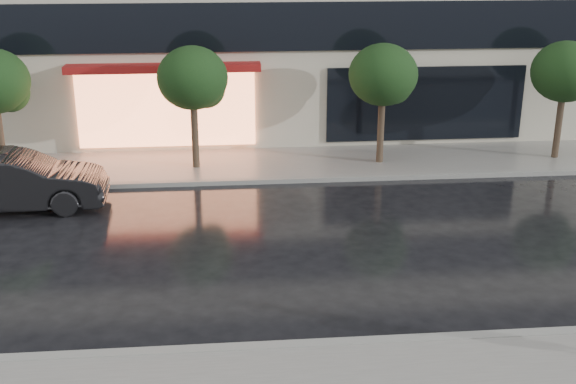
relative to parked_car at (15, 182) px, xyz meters
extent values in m
plane|color=black|center=(7.82, -6.89, -0.80)|extent=(120.00, 120.00, 0.00)
cube|color=slate|center=(7.82, 3.36, -0.74)|extent=(60.00, 3.50, 0.12)
cube|color=gray|center=(7.82, -7.89, -0.73)|extent=(60.00, 0.25, 0.14)
cube|color=gray|center=(7.82, 1.61, -0.73)|extent=(60.00, 0.25, 0.14)
cube|color=black|center=(7.82, 5.05, 3.50)|extent=(28.00, 0.12, 1.60)
cube|color=#FF8C59|center=(3.82, 5.03, 0.80)|extent=(6.00, 0.10, 2.60)
cube|color=maroon|center=(3.82, 4.70, 2.25)|extent=(6.40, 0.70, 0.25)
cube|color=black|center=(12.82, 5.05, 0.80)|extent=(7.00, 0.10, 2.60)
cylinder|color=#33261C|center=(-1.18, 3.11, 0.30)|extent=(0.22, 0.22, 2.20)
sphere|color=black|center=(-0.78, 3.31, 1.80)|extent=(1.20, 1.20, 1.20)
cylinder|color=#33261C|center=(4.82, 3.11, 0.30)|extent=(0.22, 0.22, 2.20)
ellipsoid|color=black|center=(4.82, 3.11, 2.20)|extent=(2.20, 2.20, 1.98)
sphere|color=black|center=(5.22, 3.31, 1.80)|extent=(1.20, 1.20, 1.20)
cylinder|color=#33261C|center=(10.82, 3.11, 0.30)|extent=(0.22, 0.22, 2.20)
ellipsoid|color=black|center=(10.82, 3.11, 2.20)|extent=(2.20, 2.20, 1.98)
sphere|color=black|center=(11.22, 3.31, 1.80)|extent=(1.20, 1.20, 1.20)
cylinder|color=#33261C|center=(16.82, 3.11, 0.30)|extent=(0.22, 0.22, 2.20)
ellipsoid|color=black|center=(16.82, 3.11, 2.20)|extent=(2.20, 2.20, 1.98)
sphere|color=black|center=(17.22, 3.31, 1.80)|extent=(1.20, 1.20, 1.20)
imported|color=black|center=(0.00, 0.00, 0.00)|extent=(4.95, 1.93, 1.61)
camera|label=1|loc=(5.74, -19.28, 6.31)|focal=45.00mm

